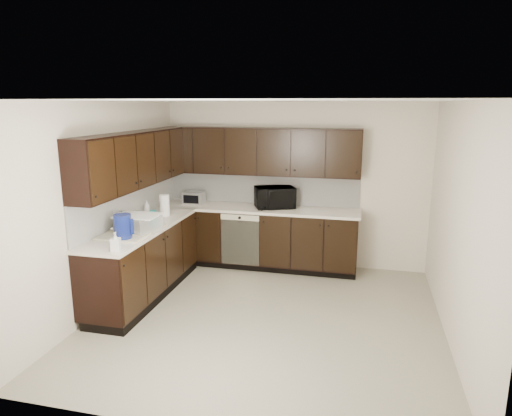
% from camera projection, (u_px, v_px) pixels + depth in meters
% --- Properties ---
extents(floor, '(4.00, 4.00, 0.00)m').
position_uv_depth(floor, '(266.00, 318.00, 5.38)').
color(floor, '#9D9782').
rests_on(floor, ground).
extents(ceiling, '(4.00, 4.00, 0.00)m').
position_uv_depth(ceiling, '(267.00, 101.00, 4.82)').
color(ceiling, white).
rests_on(ceiling, wall_back).
extents(wall_back, '(4.00, 0.02, 2.50)m').
position_uv_depth(wall_back, '(294.00, 185.00, 6.99)').
color(wall_back, beige).
rests_on(wall_back, floor).
extents(wall_left, '(0.02, 4.00, 2.50)m').
position_uv_depth(wall_left, '(106.00, 206.00, 5.56)').
color(wall_left, beige).
rests_on(wall_left, floor).
extents(wall_right, '(0.02, 4.00, 2.50)m').
position_uv_depth(wall_right, '(458.00, 226.00, 4.64)').
color(wall_right, beige).
rests_on(wall_right, floor).
extents(wall_front, '(4.00, 0.02, 2.50)m').
position_uv_depth(wall_front, '(206.00, 281.00, 3.20)').
color(wall_front, beige).
rests_on(wall_front, floor).
extents(lower_cabinets, '(3.00, 2.80, 0.90)m').
position_uv_depth(lower_cabinets, '(214.00, 250.00, 6.57)').
color(lower_cabinets, black).
rests_on(lower_cabinets, floor).
extents(countertop, '(3.03, 2.83, 0.04)m').
position_uv_depth(countertop, '(213.00, 216.00, 6.45)').
color(countertop, silver).
rests_on(countertop, lower_cabinets).
extents(backsplash, '(3.00, 2.80, 0.48)m').
position_uv_depth(backsplash, '(204.00, 194.00, 6.64)').
color(backsplash, silver).
rests_on(backsplash, countertop).
extents(upper_cabinets, '(3.00, 2.80, 0.70)m').
position_uv_depth(upper_cabinets, '(208.00, 155.00, 6.37)').
color(upper_cabinets, black).
rests_on(upper_cabinets, wall_back).
extents(dishwasher, '(0.58, 0.04, 0.78)m').
position_uv_depth(dishwasher, '(240.00, 237.00, 6.75)').
color(dishwasher, beige).
rests_on(dishwasher, lower_cabinets).
extents(sink, '(0.54, 0.82, 0.42)m').
position_uv_depth(sink, '(131.00, 237.00, 5.55)').
color(sink, beige).
rests_on(sink, countertop).
extents(microwave, '(0.68, 0.58, 0.32)m').
position_uv_depth(microwave, '(275.00, 197.00, 6.83)').
color(microwave, black).
rests_on(microwave, countertop).
extents(soap_bottle_a, '(0.11, 0.11, 0.21)m').
position_uv_depth(soap_bottle_a, '(116.00, 242.00, 4.82)').
color(soap_bottle_a, gray).
rests_on(soap_bottle_a, countertop).
extents(soap_bottle_b, '(0.09, 0.09, 0.22)m').
position_uv_depth(soap_bottle_b, '(147.00, 208.00, 6.35)').
color(soap_bottle_b, gray).
rests_on(soap_bottle_b, countertop).
extents(toaster_oven, '(0.32, 0.24, 0.19)m').
position_uv_depth(toaster_oven, '(194.00, 198.00, 7.10)').
color(toaster_oven, silver).
rests_on(toaster_oven, countertop).
extents(storage_bin, '(0.60, 0.52, 0.19)m').
position_uv_depth(storage_bin, '(138.00, 223.00, 5.60)').
color(storage_bin, silver).
rests_on(storage_bin, countertop).
extents(blue_pitcher, '(0.25, 0.25, 0.30)m').
position_uv_depth(blue_pitcher, '(123.00, 227.00, 5.22)').
color(blue_pitcher, navy).
rests_on(blue_pitcher, countertop).
extents(teal_tumbler, '(0.09, 0.09, 0.20)m').
position_uv_depth(teal_tumbler, '(153.00, 218.00, 5.83)').
color(teal_tumbler, '#0E9B9A').
rests_on(teal_tumbler, countertop).
extents(paper_towel_roll, '(0.14, 0.14, 0.30)m').
position_uv_depth(paper_towel_roll, '(165.00, 205.00, 6.34)').
color(paper_towel_roll, white).
rests_on(paper_towel_roll, countertop).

